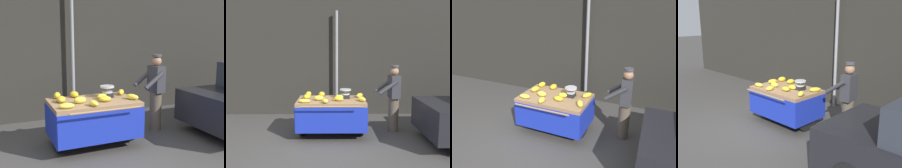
{
  "view_description": "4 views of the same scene",
  "coord_description": "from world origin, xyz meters",
  "views": [
    {
      "loc": [
        -1.51,
        -4.14,
        2.18
      ],
      "look_at": [
        0.7,
        1.0,
        1.18
      ],
      "focal_mm": 45.92,
      "sensor_mm": 36.0,
      "label": 1
    },
    {
      "loc": [
        0.36,
        -5.44,
        2.2
      ],
      "look_at": [
        0.43,
        1.03,
        1.27
      ],
      "focal_mm": 42.46,
      "sensor_mm": 36.0,
      "label": 2
    },
    {
      "loc": [
        2.45,
        -3.45,
        3.07
      ],
      "look_at": [
        0.44,
        1.02,
        1.21
      ],
      "focal_mm": 35.52,
      "sensor_mm": 36.0,
      "label": 3
    },
    {
      "loc": [
        4.91,
        -3.64,
        2.67
      ],
      "look_at": [
        0.54,
        0.75,
        1.09
      ],
      "focal_mm": 43.15,
      "sensor_mm": 36.0,
      "label": 4
    }
  ],
  "objects": [
    {
      "name": "banana_bunch_5",
      "position": [
        0.01,
        1.31,
        0.97
      ],
      "size": [
        0.17,
        0.26,
        0.12
      ],
      "primitive_type": "ellipsoid",
      "rotation": [
        0.0,
        0.0,
        0.06
      ],
      "color": "gold",
      "rests_on": "banana_cart"
    },
    {
      "name": "banana_cart",
      "position": [
        0.27,
        0.9,
        0.67
      ],
      "size": [
        1.67,
        1.27,
        0.91
      ],
      "color": "#93704C",
      "rests_on": "ground"
    },
    {
      "name": "banana_bunch_3",
      "position": [
        -0.35,
        0.51,
        0.95
      ],
      "size": [
        0.27,
        0.14,
        0.09
      ],
      "primitive_type": "ellipsoid",
      "rotation": [
        0.0,
        0.0,
        1.57
      ],
      "color": "yellow",
      "rests_on": "banana_cart"
    },
    {
      "name": "banana_bunch_6",
      "position": [
        -0.34,
        0.98,
        0.97
      ],
      "size": [
        0.2,
        0.29,
        0.12
      ],
      "primitive_type": "ellipsoid",
      "rotation": [
        0.0,
        0.0,
        3.0
      ],
      "color": "gold",
      "rests_on": "banana_cart"
    },
    {
      "name": "banana_bunch_2",
      "position": [
        -0.03,
        0.77,
        0.97
      ],
      "size": [
        0.23,
        0.14,
        0.12
      ],
      "primitive_type": "ellipsoid",
      "rotation": [
        0.0,
        0.0,
        1.56
      ],
      "color": "yellow",
      "rests_on": "banana_cart"
    },
    {
      "name": "banana_bunch_0",
      "position": [
        -0.33,
        1.31,
        0.97
      ],
      "size": [
        0.18,
        0.25,
        0.12
      ],
      "primitive_type": "ellipsoid",
      "rotation": [
        0.0,
        0.0,
        2.88
      ],
      "color": "gold",
      "rests_on": "banana_cart"
    },
    {
      "name": "ground_plane",
      "position": [
        0.0,
        0.0,
        0.0
      ],
      "size": [
        60.0,
        60.0,
        0.0
      ],
      "primitive_type": "plane",
      "color": "#423F3D"
    },
    {
      "name": "vendor_person",
      "position": [
        1.85,
        1.22,
        0.87
      ],
      "size": [
        0.61,
        0.55,
        1.71
      ],
      "color": "brown",
      "rests_on": "ground"
    },
    {
      "name": "street_pole",
      "position": [
        0.4,
        2.77,
        1.63
      ],
      "size": [
        0.09,
        0.09,
        3.25
      ],
      "primitive_type": "cylinder",
      "color": "gray",
      "rests_on": "ground"
    },
    {
      "name": "banana_bunch_9",
      "position": [
        0.98,
        1.16,
        0.96
      ],
      "size": [
        0.24,
        0.3,
        0.1
      ],
      "primitive_type": "ellipsoid",
      "rotation": [
        0.0,
        0.0,
        2.64
      ],
      "color": "yellow",
      "rests_on": "banana_cart"
    },
    {
      "name": "banana_bunch_8",
      "position": [
        0.98,
        0.66,
        0.96
      ],
      "size": [
        0.24,
        0.31,
        0.11
      ],
      "primitive_type": "ellipsoid",
      "rotation": [
        0.0,
        0.0,
        0.48
      ],
      "color": "yellow",
      "rests_on": "banana_cart"
    },
    {
      "name": "back_wall",
      "position": [
        0.0,
        3.08,
        2.17
      ],
      "size": [
        16.0,
        0.24,
        4.34
      ],
      "primitive_type": "cube",
      "color": "#2D2B26",
      "rests_on": "ground"
    },
    {
      "name": "banana_bunch_7",
      "position": [
        0.44,
        0.71,
        0.96
      ],
      "size": [
        0.27,
        0.22,
        0.11
      ],
      "primitive_type": "ellipsoid",
      "rotation": [
        0.0,
        0.0,
        1.33
      ],
      "color": "gold",
      "rests_on": "banana_cart"
    },
    {
      "name": "banana_bunch_1",
      "position": [
        0.13,
        0.48,
        0.96
      ],
      "size": [
        0.17,
        0.27,
        0.1
      ],
      "primitive_type": "ellipsoid",
      "rotation": [
        0.0,
        0.0,
        0.16
      ],
      "color": "yellow",
      "rests_on": "banana_cart"
    },
    {
      "name": "weighing_scale",
      "position": [
        0.61,
        1.03,
        1.02
      ],
      "size": [
        0.28,
        0.28,
        0.24
      ],
      "color": "black",
      "rests_on": "banana_cart"
    },
    {
      "name": "banana_bunch_4",
      "position": [
        0.46,
        0.92,
        0.96
      ],
      "size": [
        0.24,
        0.19,
        0.11
      ],
      "primitive_type": "ellipsoid",
      "rotation": [
        0.0,
        0.0,
        1.83
      ],
      "color": "yellow",
      "rests_on": "banana_cart"
    }
  ]
}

